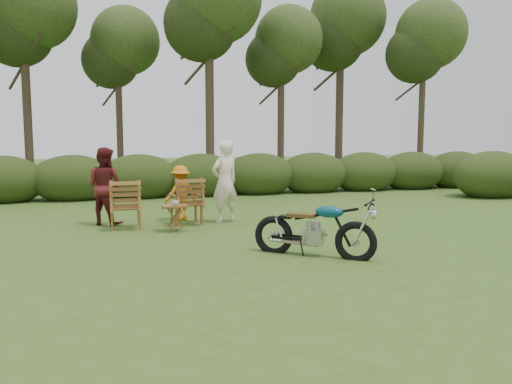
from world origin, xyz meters
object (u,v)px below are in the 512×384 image
object	(u,v)px
cup	(175,203)
child	(181,220)
motorcycle	(313,256)
adult_b	(106,224)
side_table	(175,218)
lawn_chair_right	(187,224)
adult_a	(225,222)
lawn_chair_left	(126,228)

from	to	relation	value
cup	child	bearing A→B (deg)	77.88
child	cup	bearing A→B (deg)	54.63
motorcycle	cup	bearing A→B (deg)	164.10
cup	adult_b	size ratio (longest dim) A/B	0.08
side_table	cup	size ratio (longest dim) A/B	4.19
lawn_chair_right	adult_a	bearing A→B (deg)	173.31
lawn_chair_right	child	bearing A→B (deg)	-89.98
lawn_chair_right	side_table	world-z (taller)	side_table
lawn_chair_left	cup	size ratio (longest dim) A/B	7.97
side_table	adult_a	bearing A→B (deg)	33.07
adult_a	lawn_chair_right	bearing A→B (deg)	-23.56
motorcycle	lawn_chair_right	distance (m)	3.89
cup	adult_a	xyz separation A→B (m)	(1.23, 0.85, -0.59)
motorcycle	adult_b	xyz separation A→B (m)	(-3.27, 4.00, 0.00)
motorcycle	lawn_chair_right	xyz separation A→B (m)	(-1.54, 3.57, 0.00)
motorcycle	adult_b	size ratio (longest dim) A/B	1.14
adult_b	lawn_chair_left	bearing A→B (deg)	160.75
side_table	adult_b	bearing A→B (deg)	138.10
lawn_chair_right	adult_a	distance (m)	0.88
lawn_chair_right	motorcycle	bearing A→B (deg)	107.03
lawn_chair_right	lawn_chair_left	world-z (taller)	same
side_table	adult_b	size ratio (longest dim) A/B	0.32
child	lawn_chair_left	bearing A→B (deg)	4.27
lawn_chair_left	side_table	distance (m)	1.19
lawn_chair_left	cup	world-z (taller)	cup
lawn_chair_left	adult_b	world-z (taller)	adult_b
motorcycle	adult_b	distance (m)	5.16
motorcycle	lawn_chair_right	bearing A→B (deg)	152.67
adult_a	cup	bearing A→B (deg)	11.50
cup	adult_a	distance (m)	1.60
child	motorcycle	bearing A→B (deg)	88.19
lawn_chair_left	cup	distance (m)	1.33
adult_a	child	size ratio (longest dim) A/B	1.45
cup	child	xyz separation A→B (m)	(0.29, 1.35, -0.59)
motorcycle	lawn_chair_left	size ratio (longest dim) A/B	1.89
lawn_chair_right	adult_b	bearing A→B (deg)	-20.12
motorcycle	adult_a	size ratio (longest dim) A/B	1.05
adult_a	child	xyz separation A→B (m)	(-0.94, 0.50, 0.00)
adult_b	lawn_chair_right	bearing A→B (deg)	-158.17
lawn_chair_left	adult_b	bearing A→B (deg)	-54.34
motorcycle	adult_a	world-z (taller)	adult_a
lawn_chair_left	motorcycle	bearing A→B (deg)	130.49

